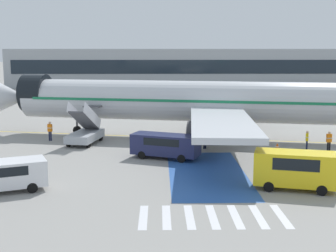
{
  "coord_description": "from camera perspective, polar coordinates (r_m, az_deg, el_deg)",
  "views": [
    {
      "loc": [
        -4.07,
        -45.52,
        8.57
      ],
      "look_at": [
        -3.21,
        -2.79,
        1.6
      ],
      "focal_mm": 50.0,
      "sensor_mm": 36.0,
      "label": 1
    }
  ],
  "objects": [
    {
      "name": "ground_plane",
      "position": [
        46.5,
        3.89,
        -1.38
      ],
      "size": [
        600.0,
        600.0,
        0.0
      ],
      "primitive_type": "plane",
      "color": "gray"
    },
    {
      "name": "apron_leadline_yellow",
      "position": [
        46.0,
        3.09,
        -1.48
      ],
      "size": [
        76.77,
        16.3,
        0.01
      ],
      "primitive_type": "cube",
      "rotation": [
        0.0,
        0.0,
        1.36
      ],
      "color": "gold",
      "rests_on": "ground_plane"
    },
    {
      "name": "apron_stand_patch_blue",
      "position": [
        33.21,
        4.76,
        -5.72
      ],
      "size": [
        5.33,
        13.15,
        0.01
      ],
      "primitive_type": "cube",
      "color": "#2856A8",
      "rests_on": "ground_plane"
    },
    {
      "name": "apron_walkway_bar_0",
      "position": [
        24.71,
        -3.02,
        -11.03
      ],
      "size": [
        0.44,
        3.6,
        0.01
      ],
      "primitive_type": "cube",
      "color": "silver",
      "rests_on": "ground_plane"
    },
    {
      "name": "apron_walkway_bar_1",
      "position": [
        24.7,
        -0.19,
        -11.02
      ],
      "size": [
        0.44,
        3.6,
        0.01
      ],
      "primitive_type": "cube",
      "color": "silver",
      "rests_on": "ground_plane"
    },
    {
      "name": "apron_walkway_bar_2",
      "position": [
        24.75,
        2.64,
        -10.99
      ],
      "size": [
        0.44,
        3.6,
        0.01
      ],
      "primitive_type": "cube",
      "color": "silver",
      "rests_on": "ground_plane"
    },
    {
      "name": "apron_walkway_bar_3",
      "position": [
        24.86,
        5.46,
        -10.93
      ],
      "size": [
        0.44,
        3.6,
        0.01
      ],
      "primitive_type": "cube",
      "color": "silver",
      "rests_on": "ground_plane"
    },
    {
      "name": "apron_walkway_bar_4",
      "position": [
        25.02,
        8.24,
        -10.85
      ],
      "size": [
        0.44,
        3.6,
        0.01
      ],
      "primitive_type": "cube",
      "color": "silver",
      "rests_on": "ground_plane"
    },
    {
      "name": "apron_walkway_bar_5",
      "position": [
        25.24,
        10.97,
        -10.75
      ],
      "size": [
        0.44,
        3.6,
        0.01
      ],
      "primitive_type": "cube",
      "color": "silver",
      "rests_on": "ground_plane"
    },
    {
      "name": "apron_walkway_bar_6",
      "position": [
        25.51,
        13.65,
        -10.62
      ],
      "size": [
        0.44,
        3.6,
        0.01
      ],
      "primitive_type": "cube",
      "color": "silver",
      "rests_on": "ground_plane"
    },
    {
      "name": "airliner",
      "position": [
        45.38,
        3.96,
        3.04
      ],
      "size": [
        44.38,
        33.93,
        11.55
      ],
      "rotation": [
        0.0,
        0.0,
        1.36
      ],
      "color": "silver",
      "rests_on": "ground_plane"
    },
    {
      "name": "boarding_stairs_forward",
      "position": [
        43.81,
        -10.06,
        -0.83
      ],
      "size": [
        3.14,
        5.51,
        4.1
      ],
      "rotation": [
        0.0,
        0.0,
        -0.21
      ],
      "color": "#ADB2BA",
      "rests_on": "ground_plane"
    },
    {
      "name": "fuel_tanker",
      "position": [
        70.88,
        6.14,
        3.68
      ],
      "size": [
        11.07,
        4.25,
        3.45
      ],
      "rotation": [
        0.0,
        0.0,
        1.4
      ],
      "color": "#38383D",
      "rests_on": "ground_plane"
    },
    {
      "name": "service_van_0",
      "position": [
        30.01,
        15.28,
        -4.89
      ],
      "size": [
        5.34,
        3.25,
        2.37
      ],
      "rotation": [
        0.0,
        0.0,
        4.44
      ],
      "color": "yellow",
      "rests_on": "ground_plane"
    },
    {
      "name": "service_van_2",
      "position": [
        30.27,
        -19.51,
        -5.47
      ],
      "size": [
        5.49,
        3.87,
        1.89
      ],
      "rotation": [
        0.0,
        0.0,
        1.96
      ],
      "color": "silver",
      "rests_on": "ground_plane"
    },
    {
      "name": "service_van_3",
      "position": [
        37.2,
        -0.3,
        -2.2
      ],
      "size": [
        5.73,
        3.83,
        1.94
      ],
      "rotation": [
        0.0,
        0.0,
        1.19
      ],
      "color": "#1E234C",
      "rests_on": "ground_plane"
    },
    {
      "name": "ground_crew_0",
      "position": [
        45.82,
        -14.2,
        -0.44
      ],
      "size": [
        0.47,
        0.31,
        1.85
      ],
      "rotation": [
        0.0,
        0.0,
        6.08
      ],
      "color": "#191E38",
      "rests_on": "ground_plane"
    },
    {
      "name": "ground_crew_1",
      "position": [
        41.64,
        19.03,
        -1.63
      ],
      "size": [
        0.45,
        0.28,
        1.84
      ],
      "rotation": [
        0.0,
        0.0,
        3.26
      ],
      "color": "black",
      "rests_on": "ground_plane"
    },
    {
      "name": "ground_crew_2",
      "position": [
        40.97,
        4.52,
        -1.55
      ],
      "size": [
        0.49,
        0.4,
        1.59
      ],
      "rotation": [
        0.0,
        0.0,
        0.49
      ],
      "color": "#191E38",
      "rests_on": "ground_plane"
    },
    {
      "name": "ground_crew_3",
      "position": [
        42.08,
        16.59,
        -1.53
      ],
      "size": [
        0.37,
        0.48,
        1.69
      ],
      "rotation": [
        0.0,
        0.0,
        1.2
      ],
      "color": "#191E38",
      "rests_on": "ground_plane"
    },
    {
      "name": "traffic_cone_0",
      "position": [
        41.18,
        13.18,
        -2.51
      ],
      "size": [
        0.62,
        0.62,
        0.69
      ],
      "color": "orange",
      "rests_on": "ground_plane"
    },
    {
      "name": "terminal_building",
      "position": [
        111.34,
        2.84,
        7.1
      ],
      "size": [
        84.33,
        12.1,
        8.78
      ],
      "color": "#9EA3A8",
      "rests_on": "ground_plane"
    }
  ]
}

